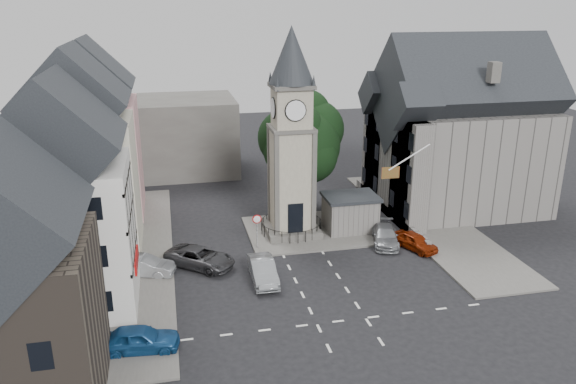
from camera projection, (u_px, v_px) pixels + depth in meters
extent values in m
plane|color=black|center=(317.00, 278.00, 38.16)|extent=(120.00, 120.00, 0.00)
cube|color=#595651|center=(131.00, 257.00, 41.15)|extent=(6.00, 30.00, 0.14)
cube|color=#595651|center=(428.00, 221.00, 47.96)|extent=(6.00, 26.00, 0.14)
cube|color=#595651|center=(309.00, 231.00, 45.83)|extent=(10.00, 8.00, 0.16)
cube|color=silver|center=(341.00, 321.00, 33.07)|extent=(20.00, 8.00, 0.01)
cube|color=#4C4944|center=(291.00, 229.00, 45.44)|extent=(4.20, 4.20, 0.70)
torus|color=black|center=(291.00, 221.00, 45.20)|extent=(4.86, 4.86, 0.06)
cube|color=gray|center=(291.00, 178.00, 44.03)|extent=(3.00, 3.00, 8.00)
cube|color=black|center=(295.00, 218.00, 43.60)|extent=(1.20, 0.25, 2.40)
cube|color=#4C4944|center=(291.00, 128.00, 42.74)|extent=(3.30, 3.30, 0.25)
cube|color=gray|center=(291.00, 107.00, 42.22)|extent=(2.70, 2.70, 3.20)
cylinder|color=white|center=(296.00, 111.00, 40.93)|extent=(1.50, 0.12, 1.50)
cube|color=#4C4944|center=(291.00, 86.00, 41.71)|extent=(3.10, 3.10, 0.30)
cone|color=black|center=(292.00, 55.00, 40.98)|extent=(3.40, 3.40, 4.20)
cube|color=slate|center=(350.00, 215.00, 45.61)|extent=(4.00, 3.00, 2.80)
cube|color=black|center=(351.00, 197.00, 45.11)|extent=(4.30, 3.30, 0.25)
cylinder|color=black|center=(301.00, 187.00, 49.87)|extent=(0.70, 0.70, 4.40)
cylinder|color=black|center=(257.00, 234.00, 42.19)|extent=(0.10, 0.10, 2.50)
cone|color=#A50C0C|center=(257.00, 219.00, 41.69)|extent=(0.70, 0.06, 0.70)
cone|color=white|center=(257.00, 219.00, 41.67)|extent=(0.54, 0.04, 0.54)
cube|color=tan|center=(95.00, 159.00, 48.19)|extent=(7.50, 7.00, 10.00)
cube|color=beige|center=(84.00, 188.00, 40.79)|extent=(7.50, 7.00, 10.00)
cube|color=silver|center=(68.00, 237.00, 33.56)|extent=(7.50, 7.00, 9.00)
cube|color=#403830|center=(5.00, 328.00, 25.10)|extent=(8.00, 7.00, 8.00)
cube|color=#4C4944|center=(142.00, 137.00, 60.31)|extent=(20.00, 10.00, 8.00)
cube|color=slate|center=(458.00, 159.00, 50.11)|extent=(14.00, 10.00, 9.00)
cube|color=slate|center=(410.00, 174.00, 45.62)|extent=(1.60, 4.40, 9.00)
cube|color=slate|center=(379.00, 153.00, 52.09)|extent=(1.60, 4.40, 9.00)
cube|color=slate|center=(389.00, 211.00, 49.12)|extent=(0.40, 16.00, 0.90)
cylinder|color=white|center=(409.00, 157.00, 41.21)|extent=(3.17, 0.10, 1.89)
plane|color=#B21414|center=(391.00, 173.00, 41.29)|extent=(1.40, 0.00, 1.40)
imported|color=navy|center=(139.00, 339.00, 30.04)|extent=(4.41, 2.13, 1.45)
imported|color=gray|center=(143.00, 266.00, 38.38)|extent=(4.46, 2.60, 1.39)
imported|color=#333336|center=(200.00, 258.00, 39.61)|extent=(5.45, 4.97, 1.41)
imported|color=gray|center=(263.00, 270.00, 37.64)|extent=(1.60, 4.52, 1.49)
imported|color=gray|center=(385.00, 235.00, 43.46)|extent=(3.09, 4.93, 1.33)
imported|color=maroon|center=(415.00, 241.00, 42.45)|extent=(2.86, 4.04, 1.28)
imported|color=#BCAF9B|center=(427.00, 216.00, 47.01)|extent=(0.70, 0.65, 1.61)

